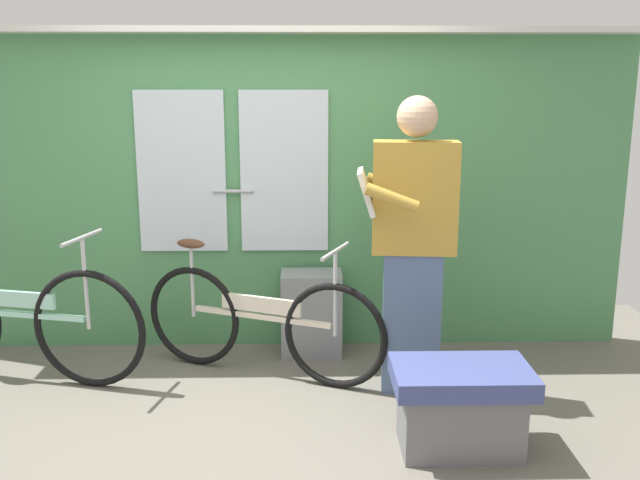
% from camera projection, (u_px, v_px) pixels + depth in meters
% --- Properties ---
extents(ground_plane, '(6.06, 4.19, 0.04)m').
position_uv_depth(ground_plane, '(253.00, 431.00, 3.85)').
color(ground_plane, '#666056').
extents(train_door_wall, '(5.06, 0.28, 2.20)m').
position_uv_depth(train_door_wall, '(262.00, 186.00, 4.85)').
color(train_door_wall, '#4C8C56').
rests_on(train_door_wall, ground_plane).
extents(bicycle_near_door, '(1.56, 0.75, 0.88)m').
position_uv_depth(bicycle_near_door, '(260.00, 322.00, 4.47)').
color(bicycle_near_door, black).
rests_on(bicycle_near_door, ground_plane).
extents(bicycle_leaning_behind, '(1.70, 0.55, 0.96)m').
position_uv_depth(bicycle_leaning_behind, '(16.00, 320.00, 4.39)').
color(bicycle_leaning_behind, black).
rests_on(bicycle_leaning_behind, ground_plane).
extents(passenger_reading_newspaper, '(0.60, 0.54, 1.78)m').
position_uv_depth(passenger_reading_newspaper, '(412.00, 240.00, 4.12)').
color(passenger_reading_newspaper, slate).
rests_on(passenger_reading_newspaper, ground_plane).
extents(trash_bin_by_wall, '(0.41, 0.28, 0.58)m').
position_uv_depth(trash_bin_by_wall, '(311.00, 313.00, 4.84)').
color(trash_bin_by_wall, gray).
rests_on(trash_bin_by_wall, ground_plane).
extents(bench_seat_corner, '(0.70, 0.44, 0.45)m').
position_uv_depth(bench_seat_corner, '(460.00, 406.00, 3.58)').
color(bench_seat_corner, '#3D477F').
rests_on(bench_seat_corner, ground_plane).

